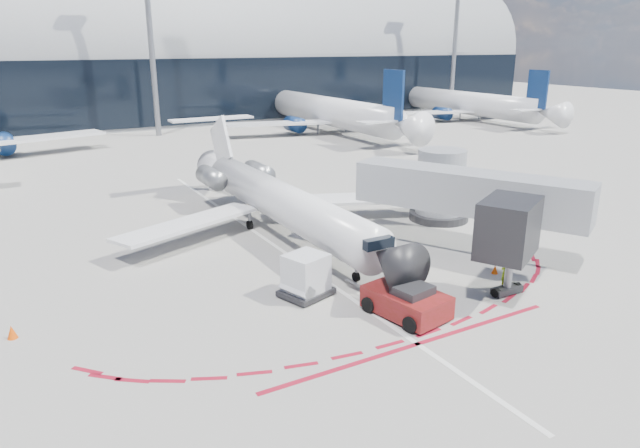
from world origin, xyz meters
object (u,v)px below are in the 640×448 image
regional_jet (276,199)px  uld_container (306,276)px  pushback_tug (407,301)px  ramp_worker (506,272)px

regional_jet → uld_container: regional_jet is taller
pushback_tug → uld_container: uld_container is taller
ramp_worker → uld_container: size_ratio=0.70×
regional_jet → uld_container: bearing=-107.4°
ramp_worker → uld_container: uld_container is taller
regional_jet → uld_container: 10.16m
ramp_worker → regional_jet: bearing=-80.5°
regional_jet → pushback_tug: regional_jet is taller
pushback_tug → ramp_worker: bearing=-13.1°
uld_container → ramp_worker: bearing=-43.5°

